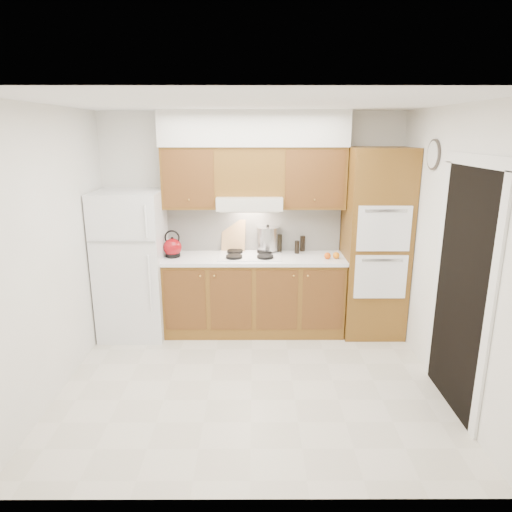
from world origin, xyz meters
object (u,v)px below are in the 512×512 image
at_px(fridge, 132,264).
at_px(oven_cabinet, 375,244).
at_px(kettle, 173,247).
at_px(stock_pot, 268,239).

xyz_separation_m(fridge, oven_cabinet, (2.85, 0.03, 0.24)).
bearing_deg(oven_cabinet, fridge, -179.30).
bearing_deg(fridge, oven_cabinet, 0.70).
bearing_deg(kettle, stock_pot, 8.75).
xyz_separation_m(fridge, kettle, (0.47, 0.04, 0.20)).
bearing_deg(oven_cabinet, kettle, 179.99).
bearing_deg(kettle, oven_cabinet, -2.64).
relative_size(kettle, stock_pot, 0.77).
height_order(fridge, kettle, fridge).
bearing_deg(fridge, stock_pot, 9.29).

